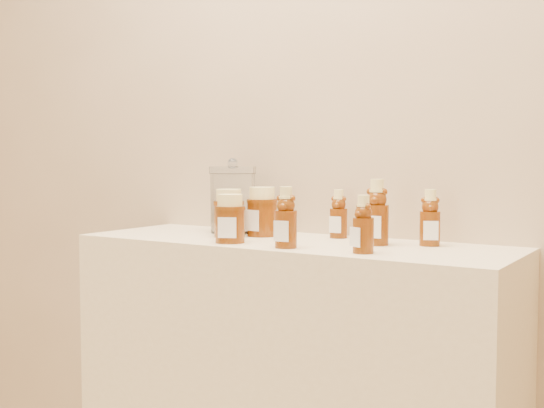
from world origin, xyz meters
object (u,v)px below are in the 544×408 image
Objects in this scene: display_table at (290,404)px; bear_bottle_front_left at (286,213)px; bear_bottle_back_left at (339,211)px; honey_jar_left at (229,213)px; glass_canister at (233,197)px.

display_table is 0.56m from bear_bottle_front_left.
bear_bottle_back_left reaches higher than display_table.
display_table is at bearing -17.05° from honey_jar_left.
bear_bottle_front_left is 0.28m from honey_jar_left.
bear_bottle_front_left is 0.39m from glass_canister.
glass_canister is (-0.25, 0.09, 0.56)m from display_table.
display_table is 0.55m from honey_jar_left.
display_table is 5.53× the size of glass_canister.
glass_canister is (-0.33, -0.04, 0.03)m from bear_bottle_back_left.
display_table is at bearing 109.68° from bear_bottle_front_left.
bear_bottle_back_left is at bearing 7.67° from glass_canister.
honey_jar_left reaches higher than display_table.
glass_canister is at bearing 160.70° from display_table.
glass_canister is at bearing 138.55° from bear_bottle_front_left.
glass_canister reaches higher than bear_bottle_back_left.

